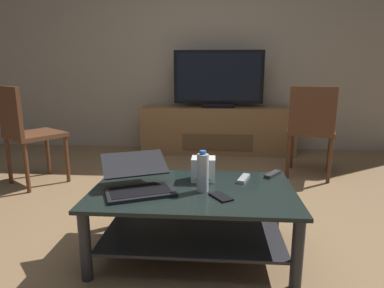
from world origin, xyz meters
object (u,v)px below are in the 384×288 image
at_px(laptop, 138,180).
at_px(cell_phone, 221,197).
at_px(water_bottle_near, 203,172).
at_px(side_chair, 26,130).
at_px(dining_chair, 311,127).
at_px(media_cabinet, 218,130).
at_px(tv_remote, 273,174).
at_px(television, 218,80).
at_px(router_box, 203,169).
at_px(soundbar_remote, 244,179).
at_px(coffee_table, 193,209).

relative_size(laptop, cell_phone, 3.59).
bearing_deg(water_bottle_near, cell_phone, -41.95).
bearing_deg(side_chair, dining_chair, 8.89).
xyz_separation_m(media_cabinet, tv_remote, (0.35, -2.16, 0.11)).
relative_size(media_cabinet, cell_phone, 13.96).
xyz_separation_m(media_cabinet, side_chair, (-1.76, -1.38, 0.23)).
bearing_deg(laptop, dining_chair, 47.83).
relative_size(television, water_bottle_near, 4.80).
distance_m(router_box, soundbar_remote, 0.26).
distance_m(television, water_bottle_near, 2.49).
height_order(laptop, soundbar_remote, laptop).
relative_size(coffee_table, water_bottle_near, 4.94).
bearing_deg(soundbar_remote, laptop, -142.47).
bearing_deg(water_bottle_near, side_chair, 146.75).
height_order(media_cabinet, tv_remote, media_cabinet).
bearing_deg(side_chair, router_box, -28.54).
relative_size(side_chair, soundbar_remote, 5.80).
bearing_deg(media_cabinet, tv_remote, -80.87).
xyz_separation_m(tv_remote, soundbar_remote, (-0.19, -0.10, 0.00)).
bearing_deg(tv_remote, water_bottle_near, -109.72).
bearing_deg(dining_chair, laptop, -132.17).
bearing_deg(tv_remote, side_chair, -165.32).
xyz_separation_m(coffee_table, cell_phone, (0.16, -0.12, 0.13)).
xyz_separation_m(side_chair, tv_remote, (2.11, -0.78, -0.12)).
bearing_deg(television, dining_chair, -45.71).
bearing_deg(router_box, tv_remote, 15.28).
distance_m(router_box, tv_remote, 0.46).
relative_size(laptop, soundbar_remote, 3.14).
bearing_deg(router_box, laptop, -152.22).
bearing_deg(tv_remote, laptop, -123.71).
bearing_deg(dining_chair, tv_remote, -115.21).
relative_size(dining_chair, router_box, 6.33).
height_order(dining_chair, cell_phone, dining_chair).
height_order(water_bottle_near, cell_phone, water_bottle_near).
height_order(side_chair, cell_phone, side_chair).
bearing_deg(television, media_cabinet, 90.00).
bearing_deg(side_chair, laptop, -40.15).
bearing_deg(television, side_chair, -142.42).
height_order(media_cabinet, side_chair, side_chair).
height_order(dining_chair, laptop, dining_chair).
height_order(router_box, water_bottle_near, water_bottle_near).
relative_size(dining_chair, tv_remote, 5.72).
xyz_separation_m(side_chair, router_box, (1.66, -0.91, -0.06)).
height_order(router_box, cell_phone, router_box).
xyz_separation_m(router_box, cell_phone, (0.11, -0.28, -0.07)).
bearing_deg(side_chair, cell_phone, -33.80).
xyz_separation_m(laptop, soundbar_remote, (0.61, 0.21, -0.05)).
bearing_deg(tv_remote, media_cabinet, 134.23).
bearing_deg(television, tv_remote, -80.78).
bearing_deg(water_bottle_near, laptop, -179.49).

